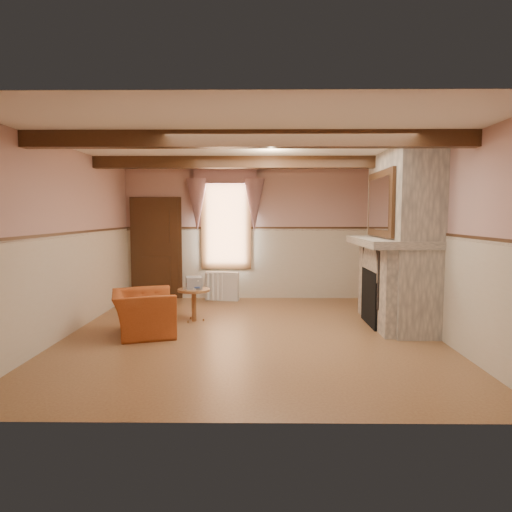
{
  "coord_description": "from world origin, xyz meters",
  "views": [
    {
      "loc": [
        0.15,
        -6.79,
        1.79
      ],
      "look_at": [
        0.06,
        0.8,
        1.11
      ],
      "focal_mm": 32.0,
      "sensor_mm": 36.0,
      "label": 1
    }
  ],
  "objects_px": {
    "side_table": "(194,305)",
    "radiator": "(222,286)",
    "mantel_clock": "(379,230)",
    "oil_lamp": "(382,228)",
    "bowl": "(394,236)",
    "armchair": "(143,313)"
  },
  "relations": [
    {
      "from": "radiator",
      "to": "oil_lamp",
      "type": "relative_size",
      "value": 2.5
    },
    {
      "from": "armchair",
      "to": "mantel_clock",
      "type": "distance_m",
      "value": 4.29
    },
    {
      "from": "side_table",
      "to": "bowl",
      "type": "xyz_separation_m",
      "value": [
        3.23,
        -0.38,
        1.19
      ]
    },
    {
      "from": "side_table",
      "to": "radiator",
      "type": "height_order",
      "value": "radiator"
    },
    {
      "from": "armchair",
      "to": "bowl",
      "type": "xyz_separation_m",
      "value": [
        3.86,
        0.5,
        1.13
      ]
    },
    {
      "from": "mantel_clock",
      "to": "bowl",
      "type": "bearing_deg",
      "value": -90.0
    },
    {
      "from": "radiator",
      "to": "oil_lamp",
      "type": "bearing_deg",
      "value": -19.19
    },
    {
      "from": "armchair",
      "to": "mantel_clock",
      "type": "relative_size",
      "value": 4.22
    },
    {
      "from": "armchair",
      "to": "side_table",
      "type": "relative_size",
      "value": 1.84
    },
    {
      "from": "side_table",
      "to": "mantel_clock",
      "type": "relative_size",
      "value": 2.29
    },
    {
      "from": "armchair",
      "to": "bowl",
      "type": "relative_size",
      "value": 3.04
    },
    {
      "from": "bowl",
      "to": "side_table",
      "type": "bearing_deg",
      "value": 173.3
    },
    {
      "from": "radiator",
      "to": "bowl",
      "type": "xyz_separation_m",
      "value": [
        2.91,
        -2.28,
        1.16
      ]
    },
    {
      "from": "armchair",
      "to": "bowl",
      "type": "height_order",
      "value": "bowl"
    },
    {
      "from": "side_table",
      "to": "mantel_clock",
      "type": "xyz_separation_m",
      "value": [
        3.23,
        0.56,
        1.25
      ]
    },
    {
      "from": "side_table",
      "to": "radiator",
      "type": "relative_size",
      "value": 0.79
    },
    {
      "from": "armchair",
      "to": "side_table",
      "type": "distance_m",
      "value": 1.09
    },
    {
      "from": "bowl",
      "to": "armchair",
      "type": "bearing_deg",
      "value": -172.55
    },
    {
      "from": "bowl",
      "to": "mantel_clock",
      "type": "relative_size",
      "value": 1.39
    },
    {
      "from": "armchair",
      "to": "mantel_clock",
      "type": "bearing_deg",
      "value": -86.88
    },
    {
      "from": "mantel_clock",
      "to": "oil_lamp",
      "type": "height_order",
      "value": "oil_lamp"
    },
    {
      "from": "bowl",
      "to": "oil_lamp",
      "type": "relative_size",
      "value": 1.19
    }
  ]
}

